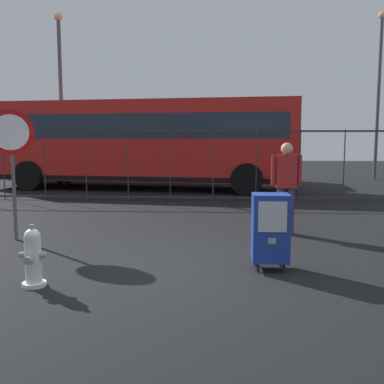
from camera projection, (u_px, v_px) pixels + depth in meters
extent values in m
plane|color=black|center=(165.00, 269.00, 5.97)|extent=(60.00, 60.00, 0.00)
cylinder|color=silver|center=(34.00, 284.00, 5.26)|extent=(0.28, 0.28, 0.05)
cylinder|color=silver|center=(33.00, 260.00, 5.22)|extent=(0.19, 0.19, 0.55)
sphere|color=silver|center=(32.00, 237.00, 5.19)|extent=(0.19, 0.19, 0.19)
cylinder|color=gray|center=(32.00, 227.00, 5.18)|extent=(0.06, 0.06, 0.05)
cylinder|color=gray|center=(28.00, 260.00, 5.09)|extent=(0.09, 0.08, 0.09)
cylinder|color=gray|center=(22.00, 255.00, 5.22)|extent=(0.07, 0.07, 0.07)
cylinder|color=gray|center=(44.00, 255.00, 5.21)|extent=(0.07, 0.07, 0.07)
cylinder|color=black|center=(258.00, 268.00, 5.81)|extent=(0.04, 0.04, 0.12)
cylinder|color=black|center=(284.00, 268.00, 5.79)|extent=(0.04, 0.04, 0.12)
cylinder|color=black|center=(256.00, 262.00, 6.08)|extent=(0.04, 0.04, 0.12)
cylinder|color=black|center=(281.00, 262.00, 6.07)|extent=(0.04, 0.04, 0.12)
cube|color=navy|center=(270.00, 228.00, 5.88)|extent=(0.48, 0.40, 0.90)
cube|color=#B2B7BF|center=(273.00, 217.00, 5.65)|extent=(0.36, 0.01, 0.40)
cube|color=gray|center=(272.00, 241.00, 5.69)|extent=(0.10, 0.02, 0.08)
cylinder|color=#4C4F54|center=(13.00, 177.00, 7.56)|extent=(0.06, 0.06, 2.20)
cylinder|color=red|center=(11.00, 132.00, 7.45)|extent=(0.71, 0.31, 0.76)
cylinder|color=white|center=(10.00, 132.00, 7.43)|extent=(0.56, 0.23, 0.60)
cylinder|color=#382D51|center=(280.00, 211.00, 8.16)|extent=(0.14, 0.14, 0.85)
cylinder|color=#382D51|center=(290.00, 211.00, 8.15)|extent=(0.14, 0.14, 0.85)
cube|color=maroon|center=(286.00, 171.00, 8.06)|extent=(0.36, 0.20, 0.60)
sphere|color=tan|center=(287.00, 149.00, 8.02)|extent=(0.22, 0.22, 0.22)
cylinder|color=maroon|center=(274.00, 170.00, 8.07)|extent=(0.09, 0.09, 0.55)
cylinder|color=maroon|center=(299.00, 170.00, 8.05)|extent=(0.09, 0.09, 0.55)
cube|color=#2D2D33|center=(192.00, 131.00, 12.28)|extent=(18.00, 0.04, 0.05)
cube|color=#2D2D33|center=(192.00, 197.00, 12.50)|extent=(18.00, 0.04, 0.05)
cylinder|color=#2D2D33|center=(3.00, 165.00, 12.67)|extent=(0.03, 0.03, 2.00)
cylinder|color=#2D2D33|center=(44.00, 165.00, 12.61)|extent=(0.03, 0.03, 2.00)
cylinder|color=#2D2D33|center=(86.00, 165.00, 12.55)|extent=(0.03, 0.03, 2.00)
cylinder|color=#2D2D33|center=(128.00, 165.00, 12.48)|extent=(0.03, 0.03, 2.00)
cylinder|color=#2D2D33|center=(170.00, 165.00, 12.42)|extent=(0.03, 0.03, 2.00)
cylinder|color=#2D2D33|center=(213.00, 166.00, 12.36)|extent=(0.03, 0.03, 2.00)
cylinder|color=#2D2D33|center=(256.00, 166.00, 12.29)|extent=(0.03, 0.03, 2.00)
cylinder|color=#2D2D33|center=(300.00, 166.00, 12.23)|extent=(0.03, 0.03, 2.00)
cylinder|color=#2D2D33|center=(344.00, 166.00, 12.17)|extent=(0.03, 0.03, 2.00)
cube|color=red|center=(143.00, 141.00, 15.38)|extent=(10.74, 3.89, 2.65)
cube|color=#1E2838|center=(143.00, 127.00, 15.32)|extent=(10.12, 3.83, 0.80)
cube|color=black|center=(144.00, 176.00, 15.53)|extent=(10.53, 3.87, 0.16)
cylinder|color=black|center=(247.00, 179.00, 13.62)|extent=(1.03, 0.41, 1.00)
cylinder|color=black|center=(251.00, 173.00, 16.06)|extent=(1.03, 0.41, 1.00)
cylinder|color=black|center=(29.00, 176.00, 14.99)|extent=(1.03, 0.41, 1.00)
cylinder|color=black|center=(63.00, 171.00, 17.42)|extent=(1.03, 0.41, 1.00)
cube|color=beige|center=(127.00, 140.00, 19.51)|extent=(10.66, 3.31, 2.65)
cube|color=#1E2838|center=(127.00, 129.00, 19.45)|extent=(10.04, 3.28, 0.80)
cube|color=black|center=(127.00, 168.00, 19.65)|extent=(10.45, 3.31, 0.16)
cylinder|color=black|center=(207.00, 170.00, 17.94)|extent=(1.02, 0.36, 1.00)
cylinder|color=black|center=(212.00, 166.00, 20.40)|extent=(1.02, 0.36, 1.00)
cylinder|color=black|center=(36.00, 168.00, 18.89)|extent=(1.02, 0.36, 1.00)
cylinder|color=black|center=(61.00, 165.00, 21.35)|extent=(1.02, 0.36, 1.00)
cylinder|color=#4C4F54|center=(61.00, 104.00, 16.47)|extent=(0.14, 0.14, 6.06)
sphere|color=#FFD18C|center=(58.00, 17.00, 16.10)|extent=(0.32, 0.32, 0.32)
cylinder|color=#4C4F54|center=(378.00, 100.00, 18.85)|extent=(0.14, 0.14, 6.76)
sphere|color=#FFD18C|center=(382.00, 15.00, 18.44)|extent=(0.32, 0.32, 0.32)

